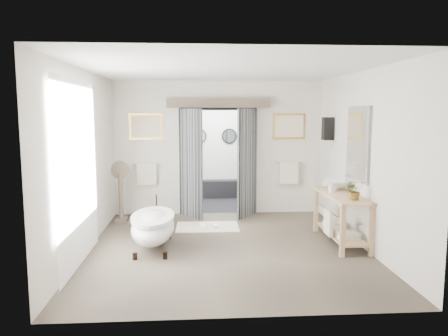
{
  "coord_description": "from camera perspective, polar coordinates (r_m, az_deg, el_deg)",
  "views": [
    {
      "loc": [
        -0.51,
        -6.98,
        2.22
      ],
      "look_at": [
        0.0,
        0.6,
        1.25
      ],
      "focal_mm": 35.0,
      "sensor_mm": 36.0,
      "label": 1
    }
  ],
  "objects": [
    {
      "name": "slippers",
      "position": [
        8.52,
        -1.96,
        -7.56
      ],
      "size": [
        0.36,
        0.27,
        0.05
      ],
      "color": "white",
      "rests_on": "rug"
    },
    {
      "name": "basin",
      "position": [
        8.01,
        14.37,
        -2.19
      ],
      "size": [
        0.58,
        0.58,
        0.17
      ],
      "primitive_type": "imported",
      "rotation": [
        0.0,
        0.0,
        -0.2
      ],
      "color": "white",
      "rests_on": "vanity"
    },
    {
      "name": "ground_plane",
      "position": [
        7.34,
        0.32,
        -10.33
      ],
      "size": [
        5.0,
        5.0,
        0.0
      ],
      "primitive_type": "plane",
      "color": "brown"
    },
    {
      "name": "rug",
      "position": [
        8.57,
        -2.19,
        -7.68
      ],
      "size": [
        1.21,
        0.82,
        0.01
      ],
      "primitive_type": "cube",
      "rotation": [
        0.0,
        0.0,
        -0.01
      ],
      "color": "beige",
      "rests_on": "ground_plane"
    },
    {
      "name": "pedestal_mirror",
      "position": [
        9.1,
        -13.31,
        -3.56
      ],
      "size": [
        0.37,
        0.24,
        1.26
      ],
      "color": "brown",
      "rests_on": "ground_plane"
    },
    {
      "name": "plant",
      "position": [
        7.17,
        16.74,
        -2.8
      ],
      "size": [
        0.3,
        0.27,
        0.3
      ],
      "primitive_type": "imported",
      "rotation": [
        0.0,
        0.0,
        -0.11
      ],
      "color": "gray",
      "rests_on": "vanity"
    },
    {
      "name": "shower_room",
      "position": [
        11.06,
        -1.17,
        0.45
      ],
      "size": [
        2.22,
        2.01,
        2.51
      ],
      "color": "black",
      "rests_on": "ground_plane"
    },
    {
      "name": "clawfoot_tub",
      "position": [
        7.29,
        -9.26,
        -7.53
      ],
      "size": [
        0.69,
        1.55,
        0.76
      ],
      "color": "black",
      "rests_on": "ground_plane"
    },
    {
      "name": "vanity",
      "position": [
        7.71,
        14.94,
        -5.82
      ],
      "size": [
        0.57,
        1.6,
        0.85
      ],
      "color": "tan",
      "rests_on": "ground_plane"
    },
    {
      "name": "room_shell",
      "position": [
        6.88,
        0.11,
        4.26
      ],
      "size": [
        4.52,
        5.02,
        2.91
      ],
      "color": "beige",
      "rests_on": "ground_plane"
    },
    {
      "name": "soap_bottle_a",
      "position": [
        7.7,
        13.93,
        -2.46
      ],
      "size": [
        0.1,
        0.1,
        0.19
      ],
      "primitive_type": "imported",
      "rotation": [
        0.0,
        0.0,
        0.17
      ],
      "color": "gray",
      "rests_on": "vanity"
    },
    {
      "name": "soap_bottle_b",
      "position": [
        8.26,
        13.3,
        -1.86
      ],
      "size": [
        0.15,
        0.15,
        0.17
      ],
      "primitive_type": "imported",
      "rotation": [
        0.0,
        0.0,
        0.14
      ],
      "color": "gray",
      "rests_on": "vanity"
    },
    {
      "name": "back_wall_dressing",
      "position": [
        9.33,
        -0.7,
        3.24
      ],
      "size": [
        3.82,
        0.74,
        2.52
      ],
      "color": "black",
      "rests_on": "ground_plane"
    }
  ]
}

